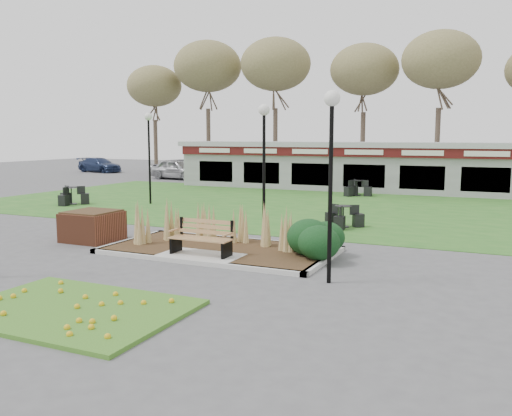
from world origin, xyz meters
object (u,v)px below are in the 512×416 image
at_px(car_blue, 100,165).
at_px(car_silver, 177,169).
at_px(lamp_post_mid_right, 264,142).
at_px(bistro_set_a, 72,199).
at_px(lamp_post_mid_left, 149,138).
at_px(bistro_set_b, 357,191).
at_px(park_bench, 203,237).
at_px(car_black, 181,169).
at_px(lamp_post_near_right, 331,144).
at_px(brick_planter, 93,226).
at_px(food_pavilion, 370,166).
at_px(bistro_set_c, 343,220).

bearing_deg(car_blue, car_silver, -100.21).
xyz_separation_m(lamp_post_mid_right, bistro_set_a, (-11.96, 4.41, -2.78)).
distance_m(lamp_post_mid_left, bistro_set_b, 11.54).
distance_m(lamp_post_mid_right, car_silver, 25.12).
bearing_deg(park_bench, car_black, 123.48).
distance_m(park_bench, lamp_post_near_right, 4.62).
height_order(lamp_post_near_right, car_blue, lamp_post_near_right).
distance_m(brick_planter, food_pavilion, 19.49).
relative_size(food_pavilion, car_black, 5.69).
relative_size(bistro_set_b, car_silver, 0.35).
bearing_deg(food_pavilion, car_blue, 165.65).
bearing_deg(bistro_set_a, car_blue, 127.41).
height_order(food_pavilion, bistro_set_b, food_pavilion).
bearing_deg(bistro_set_c, car_silver, 137.10).
bearing_deg(bistro_set_b, car_silver, 159.48).
height_order(lamp_post_mid_right, bistro_set_b, lamp_post_mid_right).
distance_m(park_bench, bistro_set_c, 6.72).
bearing_deg(park_bench, lamp_post_mid_right, 80.52).
height_order(food_pavilion, bistro_set_c, food_pavilion).
distance_m(food_pavilion, car_black, 15.99).
xyz_separation_m(lamp_post_near_right, bistro_set_a, (-15.24, 8.27, -2.79)).
height_order(park_bench, food_pavilion, food_pavilion).
distance_m(park_bench, food_pavilion, 19.73).
bearing_deg(lamp_post_near_right, bistro_set_a, 151.51).
bearing_deg(car_blue, bistro_set_b, -100.52).
height_order(brick_planter, lamp_post_mid_left, lamp_post_mid_left).
relative_size(bistro_set_c, car_black, 0.34).
bearing_deg(lamp_post_mid_right, bistro_set_c, 65.04).
distance_m(bistro_set_c, car_black, 24.55).
bearing_deg(lamp_post_near_right, lamp_post_mid_right, 130.36).
xyz_separation_m(food_pavilion, car_black, (-15.53, 3.76, -0.76)).
height_order(lamp_post_mid_left, car_black, lamp_post_mid_left).
height_order(brick_planter, lamp_post_near_right, lamp_post_near_right).
bearing_deg(car_black, brick_planter, -150.19).
bearing_deg(lamp_post_mid_left, bistro_set_c, -15.08).
bearing_deg(lamp_post_mid_left, brick_planter, -65.61).
xyz_separation_m(lamp_post_mid_right, bistro_set_c, (1.60, 3.43, -2.80)).
height_order(food_pavilion, lamp_post_mid_right, lamp_post_mid_right).
bearing_deg(lamp_post_mid_right, car_black, 127.97).
bearing_deg(lamp_post_near_right, car_blue, 137.51).
xyz_separation_m(bistro_set_a, car_silver, (-3.72, 15.08, 0.47)).
xyz_separation_m(food_pavilion, car_blue, (-26.00, 6.65, -0.82)).
height_order(bistro_set_a, bistro_set_b, same).
relative_size(brick_planter, lamp_post_near_right, 0.35).
height_order(car_silver, car_black, car_silver).
distance_m(lamp_post_mid_right, bistro_set_c, 4.71).
bearing_deg(lamp_post_mid_left, bistro_set_a, -151.09).
distance_m(bistro_set_b, bistro_set_c, 10.58).
bearing_deg(bistro_set_a, park_bench, -32.70).
bearing_deg(food_pavilion, lamp_post_mid_right, -88.32).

